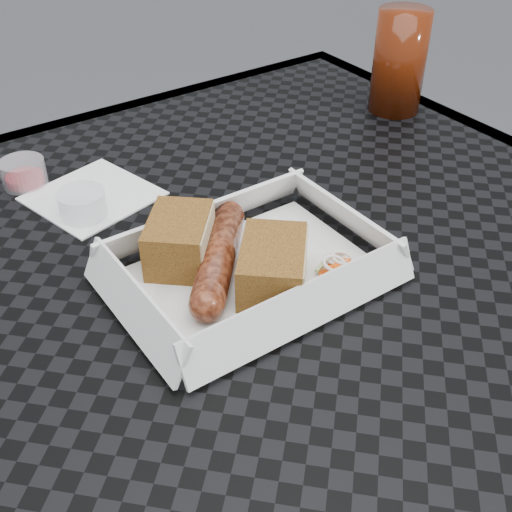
{
  "coord_description": "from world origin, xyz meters",
  "views": [
    {
      "loc": [
        -0.31,
        -0.42,
        1.12
      ],
      "look_at": [
        -0.04,
        -0.04,
        0.78
      ],
      "focal_mm": 45.0,
      "sensor_mm": 36.0,
      "label": 1
    }
  ],
  "objects_px": {
    "bratwurst": "(219,256)",
    "drink_glass": "(399,62)",
    "food_tray": "(250,275)",
    "patio_table": "(268,303)"
  },
  "relations": [
    {
      "from": "bratwurst",
      "to": "drink_glass",
      "type": "relative_size",
      "value": 0.98
    },
    {
      "from": "food_tray",
      "to": "bratwurst",
      "type": "distance_m",
      "value": 0.03
    },
    {
      "from": "bratwurst",
      "to": "patio_table",
      "type": "bearing_deg",
      "value": 7.44
    },
    {
      "from": "food_tray",
      "to": "bratwurst",
      "type": "bearing_deg",
      "value": 135.12
    },
    {
      "from": "bratwurst",
      "to": "drink_glass",
      "type": "bearing_deg",
      "value": 23.46
    },
    {
      "from": "patio_table",
      "to": "bratwurst",
      "type": "xyz_separation_m",
      "value": [
        -0.06,
        -0.01,
        0.1
      ]
    },
    {
      "from": "patio_table",
      "to": "food_tray",
      "type": "xyz_separation_m",
      "value": [
        -0.04,
        -0.03,
        0.08
      ]
    },
    {
      "from": "food_tray",
      "to": "drink_glass",
      "type": "bearing_deg",
      "value": 27.15
    },
    {
      "from": "food_tray",
      "to": "bratwurst",
      "type": "height_order",
      "value": "bratwurst"
    },
    {
      "from": "drink_glass",
      "to": "food_tray",
      "type": "bearing_deg",
      "value": -152.85
    }
  ]
}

